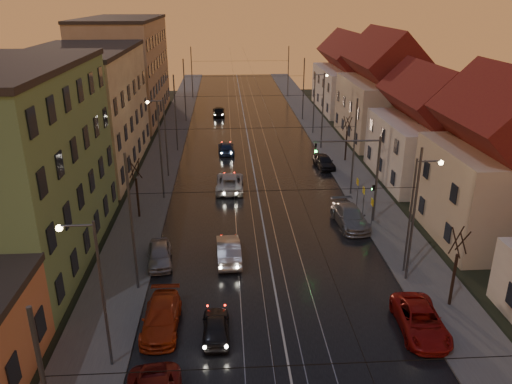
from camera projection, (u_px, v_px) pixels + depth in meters
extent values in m
cube|color=black|center=(250.00, 148.00, 60.72)|extent=(16.00, 120.00, 0.04)
cube|color=#4C4C4C|center=(167.00, 149.00, 60.11)|extent=(4.00, 120.00, 0.15)
cube|color=#4C4C4C|center=(331.00, 146.00, 61.28)|extent=(4.00, 120.00, 0.15)
cube|color=gray|center=(231.00, 148.00, 60.57)|extent=(0.06, 120.00, 0.03)
cube|color=gray|center=(243.00, 147.00, 60.66)|extent=(0.06, 120.00, 0.03)
cube|color=gray|center=(256.00, 147.00, 60.75)|extent=(0.06, 120.00, 0.03)
cube|color=gray|center=(267.00, 147.00, 60.83)|extent=(0.06, 120.00, 0.03)
cube|color=#648C59|center=(7.00, 169.00, 33.18)|extent=(10.00, 18.00, 13.00)
cube|color=tan|center=(85.00, 112.00, 51.93)|extent=(10.00, 20.00, 12.00)
cube|color=#9B8064|center=(125.00, 70.00, 73.84)|extent=(10.00, 24.00, 14.00)
cube|color=#C5B397|center=(493.00, 193.00, 37.22)|extent=(8.50, 10.00, 7.00)
pyramid|color=maroon|center=(507.00, 123.00, 35.24)|extent=(8.67, 10.20, 3.80)
cube|color=silver|center=(426.00, 150.00, 49.47)|extent=(9.00, 12.00, 6.00)
pyramid|color=maroon|center=(432.00, 104.00, 47.78)|extent=(9.18, 12.24, 3.20)
cube|color=#C5B397|center=(382.00, 110.00, 63.12)|extent=(9.00, 14.00, 7.50)
pyramid|color=maroon|center=(386.00, 64.00, 61.01)|extent=(9.18, 14.28, 4.00)
cube|color=silver|center=(348.00, 89.00, 80.02)|extent=(9.00, 16.00, 6.50)
pyramid|color=maroon|center=(351.00, 57.00, 78.18)|extent=(9.18, 16.32, 3.50)
cylinder|color=#595B60|center=(132.00, 225.00, 29.79)|extent=(0.16, 0.16, 9.00)
cylinder|color=#595B60|center=(413.00, 217.00, 30.79)|extent=(0.16, 0.16, 9.00)
cylinder|color=#595B60|center=(161.00, 152.00, 43.72)|extent=(0.16, 0.16, 9.00)
cylinder|color=#595B60|center=(354.00, 148.00, 44.72)|extent=(0.16, 0.16, 9.00)
cylinder|color=#595B60|center=(176.00, 114.00, 57.64)|extent=(0.16, 0.16, 9.00)
cylinder|color=#595B60|center=(323.00, 112.00, 58.64)|extent=(0.16, 0.16, 9.00)
cylinder|color=#595B60|center=(185.00, 91.00, 71.57)|extent=(0.16, 0.16, 9.00)
cylinder|color=#595B60|center=(303.00, 90.00, 72.57)|extent=(0.16, 0.16, 9.00)
cylinder|color=#595B60|center=(192.00, 73.00, 88.28)|extent=(0.16, 0.16, 9.00)
cylinder|color=#595B60|center=(288.00, 72.00, 89.28)|extent=(0.16, 0.16, 9.00)
cylinder|color=#595B60|center=(103.00, 298.00, 23.47)|extent=(0.14, 0.14, 8.00)
cylinder|color=#595B60|center=(75.00, 226.00, 22.02)|extent=(1.60, 0.10, 0.10)
sphere|color=#FFD88C|center=(59.00, 228.00, 22.02)|extent=(0.32, 0.32, 0.32)
cylinder|color=#595B60|center=(410.00, 218.00, 31.92)|extent=(0.14, 0.14, 8.00)
cylinder|color=#595B60|center=(430.00, 161.00, 30.57)|extent=(1.60, 0.10, 0.10)
sphere|color=#FFD88C|center=(441.00, 163.00, 30.65)|extent=(0.32, 0.32, 0.32)
cylinder|color=#595B60|center=(166.00, 139.00, 49.46)|extent=(0.14, 0.14, 8.00)
cylinder|color=#595B60|center=(155.00, 101.00, 48.02)|extent=(1.60, 0.10, 0.10)
sphere|color=#FFD88C|center=(148.00, 102.00, 48.01)|extent=(0.32, 0.32, 0.32)
cylinder|color=#595B60|center=(314.00, 104.00, 65.34)|extent=(0.14, 0.14, 8.00)
cylinder|color=#595B60|center=(321.00, 75.00, 63.99)|extent=(1.60, 0.10, 0.10)
sphere|color=#FFD88C|center=(327.00, 75.00, 64.07)|extent=(0.32, 0.32, 0.32)
cylinder|color=#595B60|center=(377.00, 181.00, 39.50)|extent=(0.20, 0.20, 7.20)
cylinder|color=#595B60|center=(347.00, 141.00, 38.14)|extent=(5.20, 0.14, 0.14)
imported|color=black|center=(316.00, 149.00, 38.22)|extent=(0.15, 0.18, 0.90)
sphere|color=#19FF3F|center=(316.00, 151.00, 38.16)|extent=(0.20, 0.20, 0.20)
cylinder|color=black|center=(138.00, 198.00, 40.92)|extent=(0.18, 0.18, 3.50)
cylinder|color=black|center=(138.00, 169.00, 40.08)|extent=(0.37, 0.92, 1.61)
cylinder|color=black|center=(134.00, 168.00, 40.20)|extent=(0.91, 0.40, 1.61)
cylinder|color=black|center=(132.00, 170.00, 39.89)|extent=(0.37, 0.92, 1.61)
cylinder|color=black|center=(136.00, 170.00, 39.79)|extent=(0.84, 0.54, 1.62)
cylinder|color=black|center=(453.00, 281.00, 29.11)|extent=(0.18, 0.18, 3.50)
cylinder|color=black|center=(463.00, 241.00, 28.27)|extent=(0.37, 0.92, 1.61)
cylinder|color=black|center=(456.00, 240.00, 28.39)|extent=(0.91, 0.40, 1.61)
cylinder|color=black|center=(456.00, 243.00, 28.08)|extent=(0.37, 0.92, 1.61)
cylinder|color=black|center=(463.00, 244.00, 27.98)|extent=(0.84, 0.54, 1.62)
cylinder|color=black|center=(346.00, 146.00, 55.12)|extent=(0.18, 0.18, 3.50)
cylinder|color=black|center=(349.00, 123.00, 54.27)|extent=(0.37, 0.92, 1.61)
cylinder|color=black|center=(346.00, 123.00, 54.39)|extent=(0.91, 0.40, 1.61)
cylinder|color=black|center=(346.00, 124.00, 54.09)|extent=(0.37, 0.92, 1.61)
cylinder|color=black|center=(349.00, 124.00, 53.99)|extent=(0.84, 0.54, 1.62)
imported|color=black|center=(216.00, 326.00, 26.92)|extent=(1.50, 3.65, 1.24)
imported|color=#9A9B9F|center=(229.00, 250.00, 34.70)|extent=(1.80, 4.67, 1.52)
imported|color=#B9B9B9|center=(230.00, 182.00, 47.34)|extent=(2.72, 5.58, 1.53)
imported|color=#182749|center=(226.00, 148.00, 58.42)|extent=(1.96, 4.49, 1.29)
imported|color=black|center=(219.00, 111.00, 76.41)|extent=(1.84, 4.40, 1.49)
imported|color=#A83010|center=(161.00, 318.00, 27.54)|extent=(2.02, 4.86, 1.40)
imported|color=#9B9BA1|center=(160.00, 254.00, 34.28)|extent=(2.08, 4.21, 1.38)
imported|color=maroon|center=(420.00, 321.00, 27.28)|extent=(2.62, 5.17, 1.40)
imported|color=gray|center=(350.00, 217.00, 39.95)|extent=(2.57, 5.47, 1.54)
imported|color=black|center=(324.00, 162.00, 53.41)|extent=(2.12, 4.29, 1.40)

